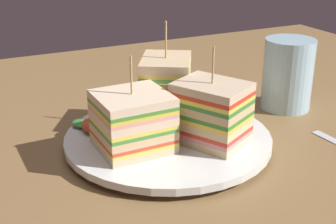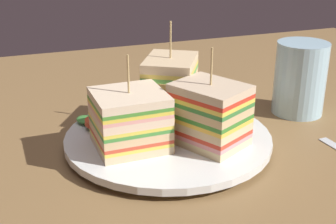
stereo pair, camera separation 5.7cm
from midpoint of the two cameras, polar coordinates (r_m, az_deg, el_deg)
ground_plane at (r=59.01cm, az=-2.76°, el=-5.00°), size 128.10×99.91×1.80cm
plate at (r=58.17cm, az=-2.79°, el=-3.37°), size 25.40×25.40×1.60cm
sandwich_wedge_0 at (r=61.26cm, az=-2.90°, el=2.80°), size 9.37×10.04×12.94cm
sandwich_wedge_1 at (r=53.67cm, az=-7.27°, el=-1.22°), size 8.21×7.74×11.00cm
sandwich_wedge_2 at (r=54.76cm, az=2.29°, el=-0.16°), size 9.34×10.06×11.61cm
chip_pile at (r=57.11cm, az=-3.66°, el=-2.30°), size 7.01×6.12×2.13cm
salad_garnish at (r=59.81cm, az=-10.65°, el=-1.66°), size 6.89×6.68×1.54cm
drinking_glass at (r=70.53cm, az=12.05°, el=3.88°), size 7.29×7.29×10.40cm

